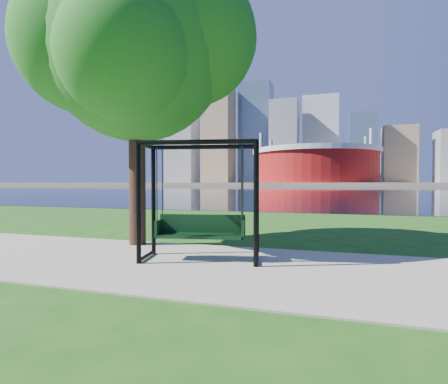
% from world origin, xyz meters
% --- Properties ---
extents(ground, '(900.00, 900.00, 0.00)m').
position_xyz_m(ground, '(0.00, 0.00, 0.00)').
color(ground, '#1E5114').
rests_on(ground, ground).
extents(path, '(120.00, 4.00, 0.03)m').
position_xyz_m(path, '(0.00, -0.50, 0.01)').
color(path, '#9E937F').
rests_on(path, ground).
extents(river, '(900.00, 180.00, 0.02)m').
position_xyz_m(river, '(0.00, 102.00, 0.01)').
color(river, black).
rests_on(river, ground).
extents(far_bank, '(900.00, 228.00, 2.00)m').
position_xyz_m(far_bank, '(0.00, 306.00, 1.00)').
color(far_bank, '#937F60').
rests_on(far_bank, ground).
extents(stadium, '(83.00, 83.00, 32.00)m').
position_xyz_m(stadium, '(-10.00, 235.00, 14.23)').
color(stadium, maroon).
rests_on(stadium, far_bank).
extents(skyline, '(392.00, 66.00, 96.50)m').
position_xyz_m(skyline, '(-4.27, 319.39, 35.89)').
color(skyline, gray).
rests_on(skyline, far_bank).
extents(swing, '(2.49, 1.44, 2.40)m').
position_xyz_m(swing, '(-0.26, -0.11, 1.16)').
color(swing, black).
rests_on(swing, ground).
extents(park_tree, '(5.84, 5.27, 7.25)m').
position_xyz_m(park_tree, '(-2.49, 1.13, 5.04)').
color(park_tree, black).
rests_on(park_tree, ground).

